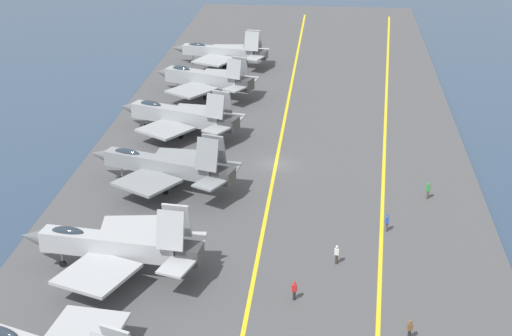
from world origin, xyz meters
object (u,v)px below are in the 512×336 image
object	(u,v)px
parked_jet_third	(163,165)
crew_green_vest	(428,190)
crew_blue_vest	(387,222)
crew_white_vest	(337,254)
parked_jet_fifth	(204,79)
parked_jet_sixth	(222,52)
crew_brown_vest	(410,329)
parked_jet_second	(113,246)
crew_red_vest	(294,290)
parked_jet_fourth	(179,116)

from	to	relation	value
parked_jet_third	crew_green_vest	xyz separation A→B (m)	(0.36, -27.39, -1.70)
parked_jet_third	crew_blue_vest	world-z (taller)	parked_jet_third
crew_white_vest	parked_jet_fifth	bearing A→B (deg)	22.79
parked_jet_third	parked_jet_sixth	world-z (taller)	parked_jet_third
crew_brown_vest	crew_green_vest	xyz separation A→B (m)	(24.64, -3.79, 0.03)
crew_white_vest	crew_green_vest	xyz separation A→B (m)	(14.06, -9.23, 0.00)
parked_jet_second	parked_jet_fifth	size ratio (longest dim) A/B	1.06
crew_red_vest	crew_white_vest	bearing A→B (deg)	-28.99
parked_jet_second	crew_green_vest	size ratio (longest dim) A/B	9.01
parked_jet_fourth	parked_jet_fifth	distance (m)	15.16
crew_brown_vest	parked_jet_second	bearing A→B (deg)	73.58
parked_jet_fourth	crew_blue_vest	world-z (taller)	parked_jet_fourth
crew_brown_vest	crew_red_vest	bearing A→B (deg)	62.81
crew_brown_vest	crew_green_vest	bearing A→B (deg)	-8.74
parked_jet_sixth	crew_red_vest	bearing A→B (deg)	-167.06
crew_brown_vest	parked_jet_third	bearing A→B (deg)	44.18
crew_brown_vest	crew_white_vest	bearing A→B (deg)	27.20
parked_jet_fifth	crew_green_vest	size ratio (longest dim) A/B	8.52
parked_jet_sixth	crew_blue_vest	xyz separation A→B (m)	(-53.77, -23.26, -1.36)
crew_blue_vest	parked_jet_second	bearing A→B (deg)	112.89
parked_jet_fourth	crew_green_vest	distance (m)	32.84
parked_jet_fourth	crew_brown_vest	xyz separation A→B (m)	(-40.36, -25.02, -1.42)
parked_jet_fifth	parked_jet_sixth	bearing A→B (deg)	-1.07
parked_jet_third	crew_red_vest	distance (m)	24.75
crew_green_vest	crew_blue_vest	bearing A→B (deg)	148.98
parked_jet_second	crew_green_vest	world-z (taller)	parked_jet_second
parked_jet_third	parked_jet_fifth	xyz separation A→B (m)	(31.22, 0.71, -0.15)
crew_green_vest	parked_jet_sixth	bearing A→B (deg)	31.05
parked_jet_second	crew_blue_vest	bearing A→B (deg)	-67.11
parked_jet_fourth	crew_blue_vest	size ratio (longest dim) A/B	9.27
parked_jet_fourth	parked_jet_second	bearing A→B (deg)	-178.70
parked_jet_fourth	crew_green_vest	world-z (taller)	parked_jet_fourth
parked_jet_fifth	crew_blue_vest	bearing A→B (deg)	-148.50
crew_blue_vest	crew_green_vest	size ratio (longest dim) A/B	0.99
crew_white_vest	crew_green_vest	size ratio (longest dim) A/B	1.00
parked_jet_fourth	parked_jet_sixth	distance (m)	30.49
parked_jet_fourth	parked_jet_fifth	world-z (taller)	parked_jet_fifth
parked_jet_third	crew_brown_vest	distance (m)	33.90
crew_blue_vest	crew_white_vest	size ratio (longest dim) A/B	0.99
parked_jet_sixth	parked_jet_fourth	bearing A→B (deg)	178.14
crew_blue_vest	crew_red_vest	world-z (taller)	crew_blue_vest
crew_white_vest	crew_brown_vest	world-z (taller)	crew_white_vest
crew_brown_vest	crew_red_vest	size ratio (longest dim) A/B	1.03
parked_jet_second	parked_jet_fourth	world-z (taller)	parked_jet_second
parked_jet_third	parked_jet_fifth	distance (m)	31.22
parked_jet_fifth	parked_jet_sixth	distance (m)	15.34
parked_jet_second	crew_brown_vest	distance (m)	25.35
parked_jet_second	crew_red_vest	world-z (taller)	parked_jet_second
parked_jet_fifth	crew_white_vest	bearing A→B (deg)	-157.21
parked_jet_fourth	parked_jet_sixth	bearing A→B (deg)	-1.86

